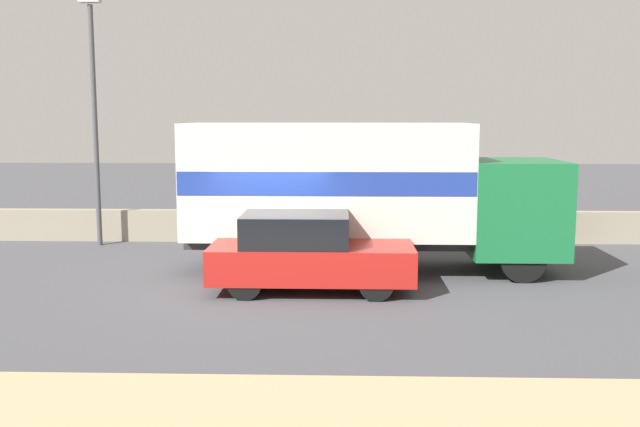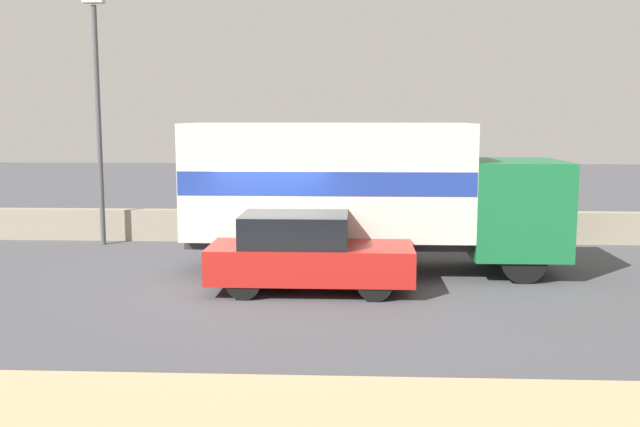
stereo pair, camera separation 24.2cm
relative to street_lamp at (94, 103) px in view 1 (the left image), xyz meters
name	(u,v)px [view 1 (the left image)]	position (x,y,z in m)	size (l,w,h in m)	color
ground_plane	(267,292)	(5.22, -5.20, -3.93)	(80.00, 80.00, 0.00)	#47474C
stone_wall_backdrop	(288,226)	(5.22, 0.74, -3.48)	(60.00, 0.35, 0.90)	gray
street_lamp	(94,103)	(0.00, 0.00, 0.00)	(0.56, 0.28, 6.77)	#4C4C51
box_truck	(360,188)	(7.18, -3.09, -2.00)	(8.51, 2.46, 3.41)	#196B38
car_hatchback	(307,253)	(6.05, -5.09, -3.14)	(4.14, 1.73, 1.60)	#B21E19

